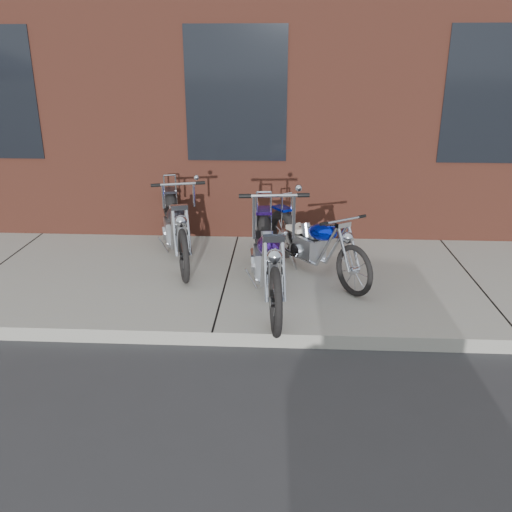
{
  "coord_description": "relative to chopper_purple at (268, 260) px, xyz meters",
  "views": [
    {
      "loc": [
        0.68,
        -4.69,
        2.71
      ],
      "look_at": [
        0.39,
        0.8,
        0.67
      ],
      "focal_mm": 38.0,
      "sensor_mm": 36.0,
      "label": 1
    }
  ],
  "objects": [
    {
      "name": "ground",
      "position": [
        -0.52,
        -0.9,
        -0.58
      ],
      "size": [
        120.0,
        120.0,
        0.0
      ],
      "primitive_type": "plane",
      "color": "#303032",
      "rests_on": "ground"
    },
    {
      "name": "sidewalk",
      "position": [
        -0.52,
        0.6,
        -0.51
      ],
      "size": [
        22.0,
        3.0,
        0.15
      ],
      "primitive_type": "cube",
      "color": "#979590",
      "rests_on": "ground"
    },
    {
      "name": "chopper_purple",
      "position": [
        0.0,
        0.0,
        0.0
      ],
      "size": [
        0.58,
        2.39,
        1.34
      ],
      "rotation": [
        0.0,
        0.0,
        -1.46
      ],
      "color": "black",
      "rests_on": "sidewalk"
    },
    {
      "name": "chopper_blue",
      "position": [
        0.53,
        0.72,
        -0.06
      ],
      "size": [
        1.23,
        1.76,
        0.9
      ],
      "rotation": [
        0.0,
        0.0,
        -0.98
      ],
      "color": "black",
      "rests_on": "sidewalk"
    },
    {
      "name": "chopper_third",
      "position": [
        -1.26,
        1.18,
        -0.02
      ],
      "size": [
        0.82,
        2.21,
        1.16
      ],
      "rotation": [
        0.0,
        0.0,
        -1.28
      ],
      "color": "black",
      "rests_on": "sidewalk"
    }
  ]
}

